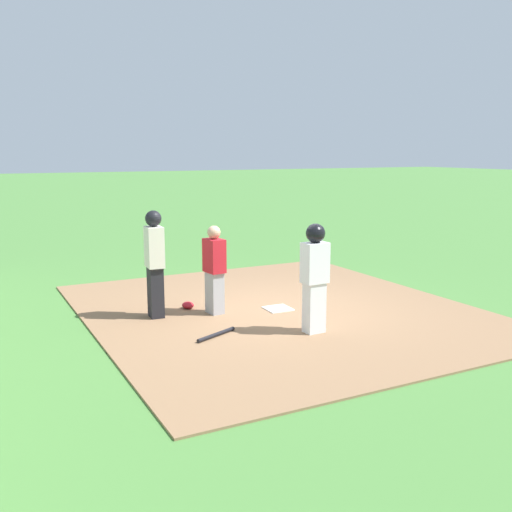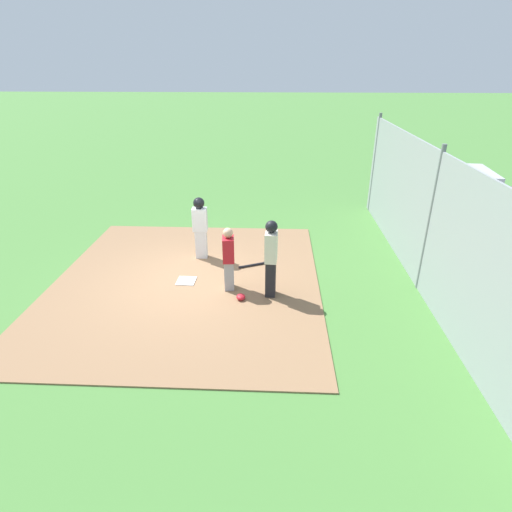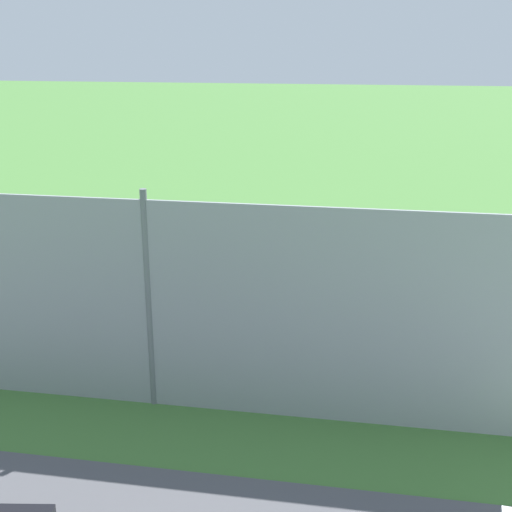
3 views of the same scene
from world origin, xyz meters
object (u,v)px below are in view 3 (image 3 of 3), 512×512
(catcher, at_px, (205,261))
(baseball_bat, at_px, (256,306))
(home_plate, at_px, (229,278))
(runner, at_px, (289,244))
(catcher_mask, at_px, (180,296))
(umpire, at_px, (181,267))

(catcher, distance_m, baseball_bat, 1.49)
(home_plate, relative_size, runner, 0.26)
(runner, distance_m, catcher_mask, 2.66)
(home_plate, distance_m, baseball_bat, 1.82)
(catcher, relative_size, umpire, 0.84)
(runner, distance_m, baseball_bat, 1.77)
(baseball_bat, bearing_deg, home_plate, 5.57)
(baseball_bat, bearing_deg, runner, -43.14)
(catcher, xyz_separation_m, baseball_bat, (1.19, -0.49, -0.75))
(home_plate, bearing_deg, runner, -6.42)
(catcher, bearing_deg, home_plate, -20.74)
(umpire, relative_size, baseball_bat, 2.28)
(catcher, bearing_deg, catcher_mask, 115.86)
(runner, bearing_deg, baseball_bat, 68.45)
(runner, bearing_deg, catcher_mask, 27.15)
(catcher, xyz_separation_m, catcher_mask, (-0.49, -0.31, -0.72))
(catcher, height_order, umpire, umpire)
(umpire, xyz_separation_m, catcher_mask, (-0.25, 0.66, -0.89))
(home_plate, bearing_deg, catcher, -104.64)
(runner, xyz_separation_m, catcher_mask, (-2.17, -1.24, -0.91))
(home_plate, relative_size, umpire, 0.25)
(home_plate, relative_size, baseball_bat, 0.56)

